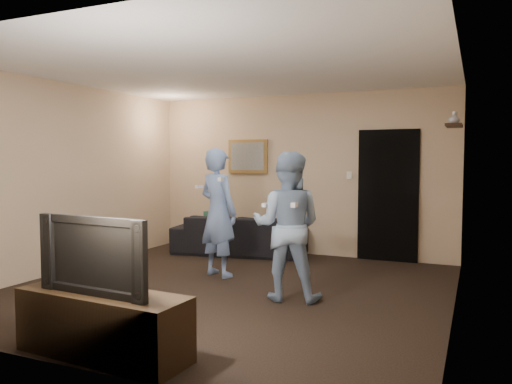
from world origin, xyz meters
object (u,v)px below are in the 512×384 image
at_px(tv_console, 103,325).
at_px(wii_player_left, 218,212).
at_px(television, 102,254).
at_px(wii_player_right, 287,226).
at_px(sofa, 240,235).

xyz_separation_m(tv_console, wii_player_left, (-0.47, 2.78, 0.60)).
height_order(tv_console, television, television).
bearing_deg(television, wii_player_left, 102.99).
relative_size(tv_console, wii_player_right, 0.89).
relative_size(television, wii_player_left, 0.62).
distance_m(television, wii_player_left, 2.82).
bearing_deg(television, tv_console, 0.00).
bearing_deg(television, sofa, 104.88).
bearing_deg(sofa, wii_player_left, 95.36).
xyz_separation_m(sofa, television, (0.87, -4.29, 0.50)).
bearing_deg(wii_player_left, tv_console, -80.41).
distance_m(sofa, wii_player_left, 1.65).
bearing_deg(wii_player_left, sofa, 104.90).
distance_m(tv_console, wii_player_right, 2.31).
xyz_separation_m(tv_console, wii_player_right, (0.76, 2.10, 0.57)).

